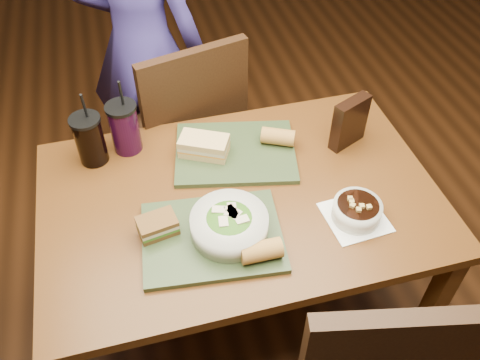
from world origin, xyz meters
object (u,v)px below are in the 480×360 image
object	(u,v)px
tray_near	(212,237)
salad_bowl	(229,224)
tray_far	(235,152)
cup_berry	(125,127)
diner	(142,46)
chair_far	(194,129)
cup_cola	(90,139)
baguette_far	(278,137)
chip_bag	(350,122)
sandwich_near	(157,226)
baguette_near	(261,251)
sandwich_far	(204,146)
soup_bowl	(357,211)
dining_table	(240,213)

from	to	relation	value
tray_near	salad_bowl	world-z (taller)	salad_bowl
tray_far	salad_bowl	distance (m)	0.37
tray_far	salad_bowl	world-z (taller)	salad_bowl
cup_berry	diner	bearing A→B (deg)	78.47
chair_far	cup_cola	world-z (taller)	cup_cola
salad_bowl	baguette_far	distance (m)	0.44
chip_bag	sandwich_near	bearing A→B (deg)	174.64
salad_bowl	cup_berry	size ratio (longest dim) A/B	0.80
baguette_near	tray_far	bearing A→B (deg)	84.71
diner	sandwich_far	size ratio (longest dim) A/B	8.20
salad_bowl	soup_bowl	xyz separation A→B (m)	(0.40, -0.03, -0.02)
dining_table	soup_bowl	distance (m)	0.40
baguette_near	chip_bag	distance (m)	0.62
dining_table	baguette_near	world-z (taller)	baguette_near
sandwich_near	chair_far	bearing A→B (deg)	71.24
sandwich_near	diner	bearing A→B (deg)	85.57
diner	chip_bag	xyz separation A→B (m)	(0.64, -0.80, 0.06)
soup_bowl	sandwich_far	bearing A→B (deg)	135.13
soup_bowl	chip_bag	distance (m)	0.36
sandwich_near	baguette_far	distance (m)	0.56
diner	chip_bag	world-z (taller)	diner
salad_bowl	sandwich_near	bearing A→B (deg)	164.26
tray_far	sandwich_far	world-z (taller)	sandwich_far
cup_cola	chair_far	bearing A→B (deg)	36.20
dining_table	chair_far	world-z (taller)	chair_far
tray_near	chip_bag	bearing A→B (deg)	28.38
dining_table	soup_bowl	size ratio (longest dim) A/B	6.60
chair_far	baguette_near	distance (m)	0.89
dining_table	chip_bag	world-z (taller)	chip_bag
soup_bowl	cup_cola	distance (m)	0.92
tray_near	salad_bowl	distance (m)	0.07
salad_bowl	sandwich_far	bearing A→B (deg)	89.93
tray_near	baguette_far	xyz separation A→B (m)	(0.32, 0.35, 0.04)
diner	baguette_far	world-z (taller)	diner
cup_cola	sandwich_near	bearing A→B (deg)	-66.92
tray_near	baguette_near	distance (m)	0.17
dining_table	sandwich_near	xyz separation A→B (m)	(-0.28, -0.10, 0.14)
soup_bowl	baguette_far	world-z (taller)	baguette_far
baguette_near	cup_berry	xyz separation A→B (m)	(-0.32, 0.60, 0.05)
cup_cola	chip_bag	distance (m)	0.90
sandwich_far	salad_bowl	bearing A→B (deg)	-90.07
salad_bowl	cup_cola	size ratio (longest dim) A/B	0.82
diner	baguette_far	distance (m)	0.86
baguette_far	cup_cola	distance (m)	0.65
tray_near	cup_berry	distance (m)	0.53
chip_bag	tray_far	bearing A→B (deg)	149.68
tray_far	sandwich_far	bearing A→B (deg)	171.75
soup_bowl	sandwich_far	size ratio (longest dim) A/B	1.04
baguette_far	sandwich_near	bearing A→B (deg)	-148.36
tray_far	chip_bag	bearing A→B (deg)	-5.85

